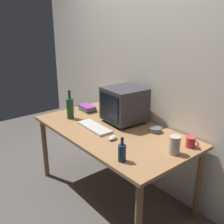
# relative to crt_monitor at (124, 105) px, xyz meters

# --- Properties ---
(ground_plane) EXTENTS (6.00, 6.00, 0.00)m
(ground_plane) POSITION_rel_crt_monitor_xyz_m (0.07, -0.22, -0.95)
(ground_plane) COLOR #56514C
(back_wall) EXTENTS (4.00, 0.08, 2.50)m
(back_wall) POSITION_rel_crt_monitor_xyz_m (0.07, 0.28, 0.30)
(back_wall) COLOR silver
(back_wall) RESTS_ON ground
(desk) EXTENTS (1.67, 0.89, 0.76)m
(desk) POSITION_rel_crt_monitor_xyz_m (0.07, -0.22, -0.27)
(desk) COLOR #9E7047
(desk) RESTS_ON ground
(crt_monitor) EXTENTS (0.41, 0.41, 0.37)m
(crt_monitor) POSITION_rel_crt_monitor_xyz_m (0.00, 0.00, 0.00)
(crt_monitor) COLOR #333338
(crt_monitor) RESTS_ON desk
(keyboard) EXTENTS (0.43, 0.17, 0.02)m
(keyboard) POSITION_rel_crt_monitor_xyz_m (-0.06, -0.34, -0.18)
(keyboard) COLOR beige
(keyboard) RESTS_ON desk
(computer_mouse) EXTENTS (0.09, 0.11, 0.04)m
(computer_mouse) POSITION_rel_crt_monitor_xyz_m (0.26, -0.37, -0.17)
(computer_mouse) COLOR beige
(computer_mouse) RESTS_ON desk
(bottle_tall) EXTENTS (0.08, 0.08, 0.32)m
(bottle_tall) POSITION_rel_crt_monitor_xyz_m (-0.46, -0.38, -0.07)
(bottle_tall) COLOR #1E4C23
(bottle_tall) RESTS_ON desk
(bottle_short) EXTENTS (0.06, 0.06, 0.20)m
(bottle_short) POSITION_rel_crt_monitor_xyz_m (0.60, -0.55, -0.12)
(bottle_short) COLOR navy
(bottle_short) RESTS_ON desk
(book_stack) EXTENTS (0.23, 0.16, 0.07)m
(book_stack) POSITION_rel_crt_monitor_xyz_m (-0.55, -0.09, -0.16)
(book_stack) COLOR #33894C
(book_stack) RESTS_ON desk
(mug) EXTENTS (0.12, 0.08, 0.09)m
(mug) POSITION_rel_crt_monitor_xyz_m (0.79, 0.05, -0.15)
(mug) COLOR #CC383D
(mug) RESTS_ON desk
(cd_spindle) EXTENTS (0.12, 0.12, 0.04)m
(cd_spindle) POSITION_rel_crt_monitor_xyz_m (0.39, 0.06, -0.17)
(cd_spindle) COLOR #595B66
(cd_spindle) RESTS_ON desk
(metal_canister) EXTENTS (0.09, 0.09, 0.15)m
(metal_canister) POSITION_rel_crt_monitor_xyz_m (0.78, -0.15, -0.12)
(metal_canister) COLOR #B7B2A8
(metal_canister) RESTS_ON desk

